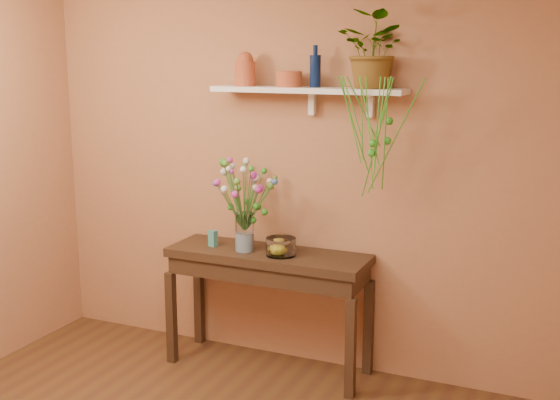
{
  "coord_description": "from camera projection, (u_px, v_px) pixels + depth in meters",
  "views": [
    {
      "loc": [
        1.74,
        -2.41,
        2.15
      ],
      "look_at": [
        0.0,
        1.55,
        1.25
      ],
      "focal_mm": 45.18,
      "sensor_mm": 36.0,
      "label": 1
    }
  ],
  "objects": [
    {
      "name": "room",
      "position": [
        134.0,
        245.0,
        3.01
      ],
      "size": [
        4.04,
        4.04,
        2.7
      ],
      "color": "#4E3219",
      "rests_on": "ground"
    },
    {
      "name": "sideboard",
      "position": [
        268.0,
        269.0,
        4.78
      ],
      "size": [
        1.38,
        0.44,
        0.84
      ],
      "color": "#3A2717",
      "rests_on": "ground"
    },
    {
      "name": "wall_shelf",
      "position": [
        309.0,
        91.0,
        4.55
      ],
      "size": [
        1.3,
        0.24,
        0.19
      ],
      "color": "white",
      "rests_on": "room"
    },
    {
      "name": "terracotta_jug",
      "position": [
        245.0,
        70.0,
        4.68
      ],
      "size": [
        0.17,
        0.17,
        0.23
      ],
      "color": "#B24F35",
      "rests_on": "wall_shelf"
    },
    {
      "name": "terracotta_pot",
      "position": [
        289.0,
        79.0,
        4.56
      ],
      "size": [
        0.18,
        0.18,
        0.1
      ],
      "primitive_type": "cylinder",
      "rotation": [
        0.0,
        0.0,
        -0.12
      ],
      "color": "#B24F35",
      "rests_on": "wall_shelf"
    },
    {
      "name": "blue_bottle",
      "position": [
        315.0,
        70.0,
        4.5
      ],
      "size": [
        0.09,
        0.09,
        0.27
      ],
      "color": "#09183D",
      "rests_on": "wall_shelf"
    },
    {
      "name": "spider_plant",
      "position": [
        375.0,
        50.0,
        4.31
      ],
      "size": [
        0.53,
        0.49,
        0.47
      ],
      "primitive_type": "imported",
      "rotation": [
        0.0,
        0.0,
        -0.35
      ],
      "color": "#2D821F",
      "rests_on": "wall_shelf"
    },
    {
      "name": "plant_fronds",
      "position": [
        376.0,
        133.0,
        4.25
      ],
      "size": [
        0.53,
        0.3,
        0.76
      ],
      "color": "#2D821F",
      "rests_on": "wall_shelf"
    },
    {
      "name": "glass_vase",
      "position": [
        244.0,
        235.0,
        4.75
      ],
      "size": [
        0.13,
        0.13,
        0.26
      ],
      "color": "white",
      "rests_on": "sideboard"
    },
    {
      "name": "bouquet",
      "position": [
        245.0,
        186.0,
        4.68
      ],
      "size": [
        0.52,
        0.52,
        0.48
      ],
      "color": "#386B28",
      "rests_on": "glass_vase"
    },
    {
      "name": "glass_bowl",
      "position": [
        281.0,
        247.0,
        4.66
      ],
      "size": [
        0.2,
        0.2,
        0.12
      ],
      "color": "white",
      "rests_on": "sideboard"
    },
    {
      "name": "lemon",
      "position": [
        279.0,
        248.0,
        4.67
      ],
      "size": [
        0.08,
        0.08,
        0.08
      ],
      "primitive_type": "sphere",
      "color": "#FFFB33",
      "rests_on": "glass_bowl"
    },
    {
      "name": "carton",
      "position": [
        213.0,
        238.0,
        4.88
      ],
      "size": [
        0.07,
        0.06,
        0.11
      ],
      "primitive_type": "cube",
      "rotation": [
        0.0,
        0.0,
        -0.28
      ],
      "color": "teal",
      "rests_on": "sideboard"
    }
  ]
}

